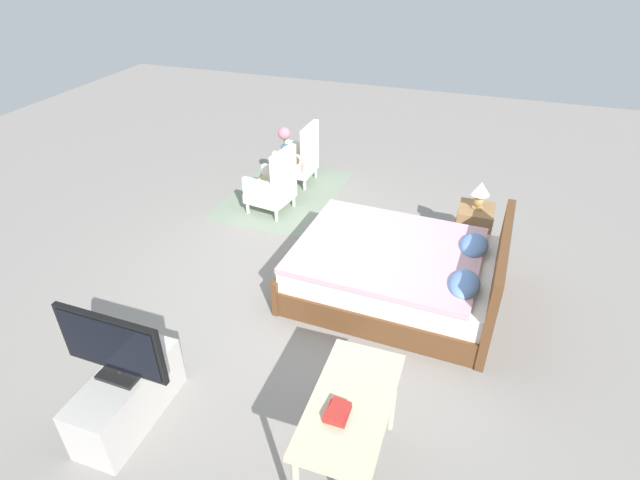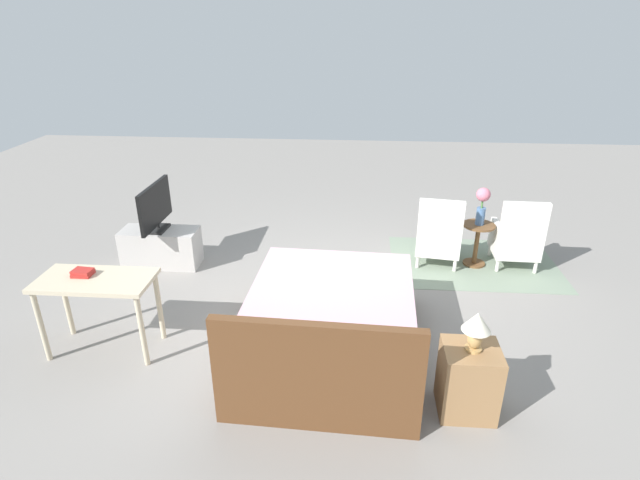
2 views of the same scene
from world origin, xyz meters
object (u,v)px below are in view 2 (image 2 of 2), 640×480
(side_table, at_px, (477,239))
(tv_stand, at_px, (161,247))
(book_stack, at_px, (83,273))
(nightstand, at_px, (468,380))
(table_lamp, at_px, (476,326))
(armchair_by_window_right, at_px, (438,237))
(flower_vase, at_px, (482,202))
(tv_flatscreen, at_px, (155,207))
(bed, at_px, (329,326))
(vanity_desk, at_px, (97,289))
(armchair_by_window_left, at_px, (517,239))

(side_table, relative_size, tv_stand, 0.58)
(book_stack, bearing_deg, nightstand, 169.56)
(table_lamp, bearing_deg, side_table, -103.00)
(tv_stand, xyz_separation_m, book_stack, (0.01, 1.73, 0.55))
(armchair_by_window_right, bearing_deg, tv_stand, 4.59)
(flower_vase, relative_size, tv_flatscreen, 0.54)
(bed, relative_size, table_lamp, 6.53)
(table_lamp, distance_m, vanity_desk, 3.33)
(side_table, xyz_separation_m, vanity_desk, (3.89, 2.08, 0.30))
(tv_flatscreen, bearing_deg, tv_stand, 178.96)
(side_table, relative_size, tv_flatscreen, 0.63)
(tv_stand, xyz_separation_m, vanity_desk, (-0.12, 1.78, 0.41))
(tv_flatscreen, bearing_deg, armchair_by_window_left, -176.41)
(nightstand, xyz_separation_m, table_lamp, (0.00, 0.00, 0.51))
(flower_vase, relative_size, tv_stand, 0.50)
(vanity_desk, bearing_deg, book_stack, -20.89)
(bed, bearing_deg, vanity_desk, 2.33)
(armchair_by_window_left, height_order, flower_vase, flower_vase)
(table_lamp, xyz_separation_m, book_stack, (3.41, -0.63, -0.01))
(bed, xyz_separation_m, vanity_desk, (2.13, 0.09, 0.35))
(armchair_by_window_left, bearing_deg, armchair_by_window_right, -0.04)
(nightstand, height_order, tv_stand, nightstand)
(nightstand, bearing_deg, tv_stand, -34.79)
(armchair_by_window_left, distance_m, table_lamp, 2.89)
(bed, xyz_separation_m, armchair_by_window_left, (-2.24, -1.97, 0.08))
(bed, bearing_deg, table_lamp, 149.82)
(tv_flatscreen, bearing_deg, side_table, -175.63)
(nightstand, height_order, tv_flatscreen, tv_flatscreen)
(tv_stand, distance_m, book_stack, 1.81)
(armchair_by_window_left, relative_size, armchair_by_window_right, 1.00)
(tv_stand, height_order, book_stack, book_stack)
(vanity_desk, bearing_deg, armchair_by_window_right, -148.78)
(armchair_by_window_left, height_order, table_lamp, armchair_by_window_left)
(tv_flatscreen, bearing_deg, vanity_desk, 93.81)
(armchair_by_window_right, height_order, vanity_desk, armchair_by_window_right)
(flower_vase, bearing_deg, tv_flatscreen, 4.37)
(vanity_desk, distance_m, book_stack, 0.20)
(tv_flatscreen, relative_size, book_stack, 4.74)
(nightstand, bearing_deg, tv_flatscreen, -34.77)
(nightstand, relative_size, vanity_desk, 0.57)
(armchair_by_window_left, height_order, armchair_by_window_right, same)
(tv_stand, bearing_deg, vanity_desk, 93.73)
(bed, height_order, armchair_by_window_left, bed)
(armchair_by_window_left, distance_m, tv_flatscreen, 4.51)
(bed, bearing_deg, side_table, -131.35)
(bed, distance_m, armchair_by_window_left, 2.98)
(side_table, distance_m, flower_vase, 0.50)
(tv_stand, distance_m, tv_flatscreen, 0.55)
(side_table, bearing_deg, tv_stand, 4.37)
(bed, relative_size, side_table, 3.87)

